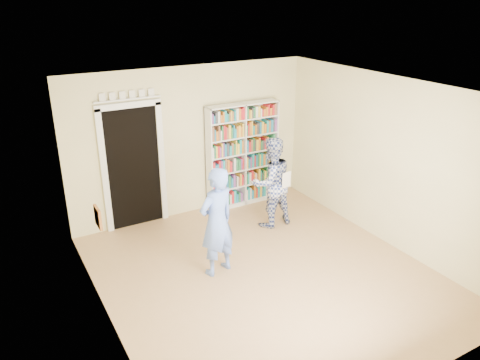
% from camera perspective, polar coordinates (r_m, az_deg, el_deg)
% --- Properties ---
extents(floor, '(5.00, 5.00, 0.00)m').
position_cam_1_polar(floor, '(7.01, 3.10, -11.40)').
color(floor, '#AB8052').
rests_on(floor, ground).
extents(ceiling, '(5.00, 5.00, 0.00)m').
position_cam_1_polar(ceiling, '(5.96, 3.64, 10.80)').
color(ceiling, white).
rests_on(ceiling, wall_back).
extents(wall_back, '(4.50, 0.00, 4.50)m').
position_cam_1_polar(wall_back, '(8.43, -5.92, 4.65)').
color(wall_back, beige).
rests_on(wall_back, floor).
extents(wall_left, '(0.00, 5.00, 5.00)m').
position_cam_1_polar(wall_left, '(5.58, -16.58, -5.70)').
color(wall_left, beige).
rests_on(wall_left, floor).
extents(wall_right, '(0.00, 5.00, 5.00)m').
position_cam_1_polar(wall_right, '(7.75, 17.49, 2.11)').
color(wall_right, beige).
rests_on(wall_right, floor).
extents(bookshelf, '(1.43, 0.27, 1.97)m').
position_cam_1_polar(bookshelf, '(8.83, 0.31, 3.15)').
color(bookshelf, white).
rests_on(bookshelf, floor).
extents(doorway, '(1.10, 0.08, 2.43)m').
position_cam_1_polar(doorway, '(8.12, -12.91, 2.21)').
color(doorway, black).
rests_on(doorway, floor).
extents(wall_art, '(0.03, 0.25, 0.25)m').
position_cam_1_polar(wall_art, '(5.73, -16.93, -4.38)').
color(wall_art, brown).
rests_on(wall_art, wall_left).
extents(man_blue, '(0.67, 0.53, 1.63)m').
position_cam_1_polar(man_blue, '(6.67, -2.84, -5.12)').
color(man_blue, '#6485DF').
rests_on(man_blue, floor).
extents(man_plaid, '(0.79, 0.62, 1.60)m').
position_cam_1_polar(man_plaid, '(8.06, 3.79, -0.28)').
color(man_plaid, navy).
rests_on(man_plaid, floor).
extents(paper_sheet, '(0.19, 0.04, 0.27)m').
position_cam_1_polar(paper_sheet, '(7.87, 5.68, 0.03)').
color(paper_sheet, white).
rests_on(paper_sheet, man_plaid).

